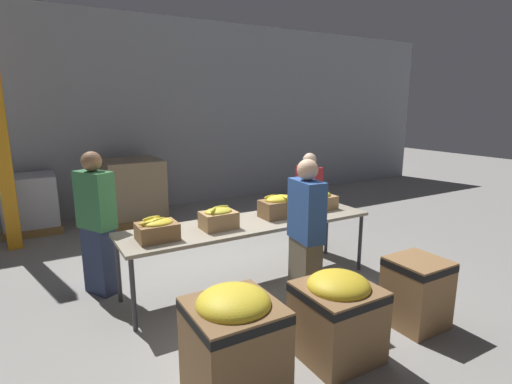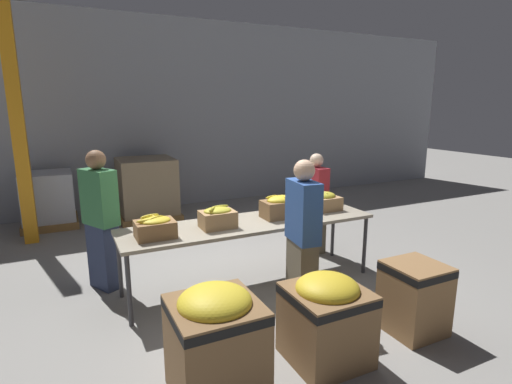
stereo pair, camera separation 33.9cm
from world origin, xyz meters
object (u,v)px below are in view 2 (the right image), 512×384
(volunteer_1, at_px, (315,204))
(pallet_stack_1, at_px, (147,189))
(volunteer_0, at_px, (303,237))
(support_pillar, at_px, (17,119))
(sorting_table, at_px, (250,225))
(volunteer_2, at_px, (101,221))
(donation_bin_0, at_px, (216,340))
(banana_box_3, at_px, (324,201))
(donation_bin_2, at_px, (414,295))
(donation_bin_1, at_px, (326,316))
(banana_box_1, at_px, (218,217))
(pallet_stack_0, at_px, (48,200))
(banana_box_2, at_px, (281,206))
(banana_box_0, at_px, (155,227))

(volunteer_1, relative_size, pallet_stack_1, 1.26)
(volunteer_0, bearing_deg, support_pillar, 42.80)
(sorting_table, height_order, volunteer_2, volunteer_2)
(volunteer_2, height_order, donation_bin_0, volunteer_2)
(sorting_table, distance_m, banana_box_3, 1.16)
(volunteer_2, distance_m, donation_bin_2, 3.59)
(volunteer_2, bearing_deg, volunteer_0, 23.04)
(banana_box_3, xyz_separation_m, volunteer_0, (-0.91, -0.88, -0.11))
(pallet_stack_1, bearing_deg, banana_box_3, -63.98)
(banana_box_3, relative_size, volunteer_1, 0.25)
(donation_bin_1, height_order, pallet_stack_1, pallet_stack_1)
(banana_box_1, distance_m, donation_bin_0, 1.80)
(volunteer_0, distance_m, volunteer_1, 1.83)
(pallet_stack_1, bearing_deg, volunteer_2, -110.66)
(sorting_table, relative_size, pallet_stack_1, 2.63)
(donation_bin_1, bearing_deg, donation_bin_0, -180.00)
(volunteer_2, relative_size, pallet_stack_1, 1.43)
(volunteer_1, bearing_deg, pallet_stack_0, -133.42)
(sorting_table, xyz_separation_m, banana_box_2, (0.43, 0.01, 0.19))
(volunteer_1, relative_size, donation_bin_0, 1.68)
(banana_box_3, xyz_separation_m, donation_bin_1, (-1.20, -1.74, -0.52))
(donation_bin_2, bearing_deg, sorting_table, 121.13)
(banana_box_2, distance_m, donation_bin_1, 1.82)
(sorting_table, xyz_separation_m, donation_bin_2, (1.00, -1.66, -0.39))
(volunteer_2, bearing_deg, volunteer_1, 60.26)
(banana_box_1, height_order, volunteer_0, volunteer_0)
(banana_box_3, distance_m, donation_bin_0, 2.86)
(sorting_table, bearing_deg, volunteer_1, 24.61)
(support_pillar, bearing_deg, volunteer_1, -31.07)
(banana_box_2, height_order, support_pillar, support_pillar)
(banana_box_1, distance_m, donation_bin_1, 1.74)
(sorting_table, xyz_separation_m, banana_box_1, (-0.44, -0.05, 0.17))
(banana_box_0, bearing_deg, pallet_stack_1, 80.65)
(pallet_stack_0, bearing_deg, banana_box_3, -47.58)
(volunteer_1, bearing_deg, volunteer_0, -40.55)
(sorting_table, distance_m, volunteer_0, 0.84)
(banana_box_3, xyz_separation_m, volunteer_1, (0.23, 0.55, -0.19))
(donation_bin_1, bearing_deg, banana_box_0, 125.38)
(banana_box_2, xyz_separation_m, volunteer_2, (-2.08, 0.71, -0.11))
(volunteer_0, relative_size, volunteer_2, 0.98)
(support_pillar, bearing_deg, donation_bin_0, -72.17)
(banana_box_2, height_order, pallet_stack_1, pallet_stack_1)
(volunteer_0, bearing_deg, pallet_stack_1, 16.76)
(donation_bin_0, bearing_deg, donation_bin_2, 0.00)
(banana_box_0, bearing_deg, donation_bin_0, -86.41)
(banana_box_0, relative_size, banana_box_2, 0.85)
(volunteer_0, relative_size, pallet_stack_1, 1.39)
(donation_bin_2, bearing_deg, donation_bin_0, -180.00)
(banana_box_1, height_order, support_pillar, support_pillar)
(banana_box_2, relative_size, support_pillar, 0.12)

